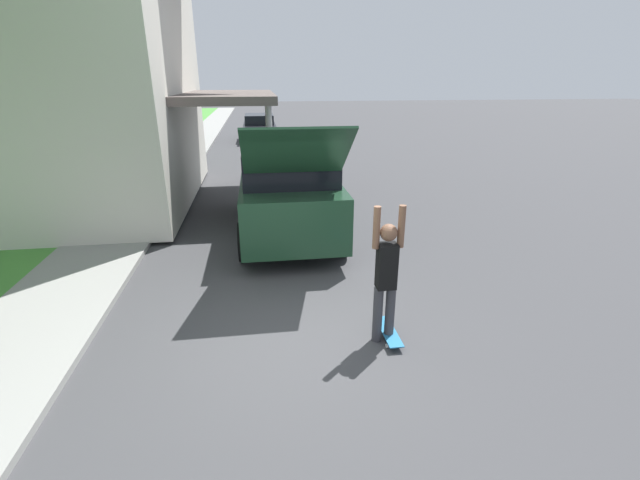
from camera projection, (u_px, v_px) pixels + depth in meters
The scene contains 6 objects.
ground_plane at pixel (289, 334), 6.03m from camera, with size 120.00×120.00×0.00m, color #3D3D3F.
sidewalk at pixel (133, 214), 11.08m from camera, with size 1.80×80.00×0.10m.
suv_parked at pixel (287, 184), 9.63m from camera, with size 2.13×5.74×2.73m.
car_down_street at pixel (260, 127), 24.24m from camera, with size 1.90×4.37×1.41m.
skateboarder at pixel (386, 275), 5.55m from camera, with size 0.41×0.22×1.92m.
skateboard at pixel (389, 332), 5.93m from camera, with size 0.21×0.78×0.10m.
Camera 1 is at (-0.30, -5.16, 3.40)m, focal length 24.00 mm.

